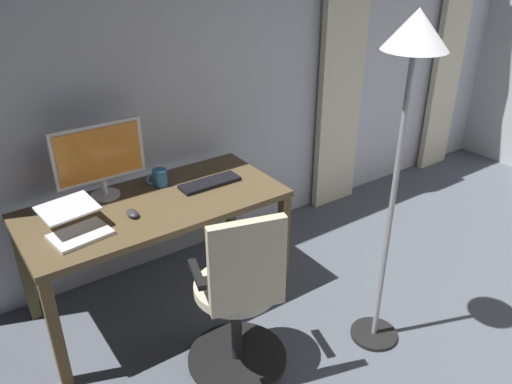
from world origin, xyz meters
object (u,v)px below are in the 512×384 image
object	(u,v)px
computer_keyboard	(210,183)
cell_phone_face_up	(58,206)
floor_lamp	(410,80)
computer_monitor	(99,156)
desk	(155,215)
mug_tea	(159,178)
office_chair	(240,302)
laptop	(76,225)
computer_mouse	(132,213)

from	to	relation	value
computer_keyboard	cell_phone_face_up	distance (m)	0.92
computer_keyboard	floor_lamp	world-z (taller)	floor_lamp
computer_monitor	desk	bearing A→B (deg)	130.02
desk	mug_tea	world-z (taller)	mug_tea
computer_keyboard	mug_tea	size ratio (longest dim) A/B	2.85
office_chair	cell_phone_face_up	size ratio (longest dim) A/B	7.28
desk	floor_lamp	world-z (taller)	floor_lamp
laptop	floor_lamp	distance (m)	1.85
computer_mouse	mug_tea	world-z (taller)	mug_tea
computer_mouse	computer_monitor	bearing A→B (deg)	-83.48
office_chair	laptop	xyz separation A→B (m)	(0.57, -0.72, 0.31)
mug_tea	computer_keyboard	bearing A→B (deg)	146.60
laptop	cell_phone_face_up	size ratio (longest dim) A/B	2.52
desk	laptop	distance (m)	0.52
desk	computer_mouse	distance (m)	0.22
office_chair	floor_lamp	distance (m)	1.38
office_chair	cell_phone_face_up	distance (m)	1.24
laptop	mug_tea	distance (m)	0.67
office_chair	floor_lamp	xyz separation A→B (m)	(-0.81, 0.23, 1.09)
computer_monitor	computer_keyboard	bearing A→B (deg)	158.44
computer_mouse	desk	bearing A→B (deg)	-153.85
office_chair	floor_lamp	world-z (taller)	floor_lamp
mug_tea	floor_lamp	distance (m)	1.64
cell_phone_face_up	floor_lamp	xyz separation A→B (m)	(-1.39, 1.30, 0.83)
computer_keyboard	computer_mouse	distance (m)	0.57
computer_monitor	mug_tea	distance (m)	0.40
mug_tea	office_chair	bearing A→B (deg)	87.27
office_chair	floor_lamp	bearing A→B (deg)	-0.23
desk	office_chair	size ratio (longest dim) A/B	1.49
computer_mouse	cell_phone_face_up	distance (m)	0.48
computer_monitor	cell_phone_face_up	world-z (taller)	computer_monitor
computer_monitor	cell_phone_face_up	size ratio (longest dim) A/B	3.79
cell_phone_face_up	office_chair	bearing A→B (deg)	118.17
computer_monitor	computer_keyboard	distance (m)	0.70
mug_tea	floor_lamp	xyz separation A→B (m)	(-0.77, 1.22, 0.78)
desk	computer_mouse	bearing A→B (deg)	26.15
cell_phone_face_up	laptop	bearing A→B (deg)	90.35
mug_tea	computer_monitor	bearing A→B (deg)	-10.59
office_chair	mug_tea	bearing A→B (deg)	103.03
computer_keyboard	laptop	xyz separation A→B (m)	(0.88, 0.10, 0.04)
office_chair	laptop	world-z (taller)	office_chair
computer_keyboard	floor_lamp	distance (m)	1.42
computer_monitor	cell_phone_face_up	xyz separation A→B (m)	(0.28, -0.02, -0.26)
computer_mouse	computer_keyboard	bearing A→B (deg)	-170.52
mug_tea	floor_lamp	size ratio (longest dim) A/B	0.07
computer_monitor	computer_keyboard	world-z (taller)	computer_monitor
desk	computer_monitor	bearing A→B (deg)	-49.98
office_chair	mug_tea	distance (m)	1.04
mug_tea	floor_lamp	world-z (taller)	floor_lamp
computer_mouse	cell_phone_face_up	bearing A→B (deg)	-47.84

